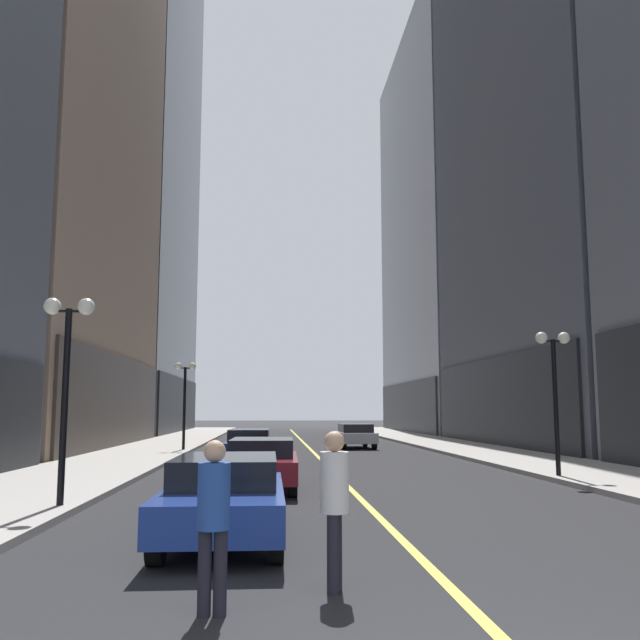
{
  "coord_description": "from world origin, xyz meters",
  "views": [
    {
      "loc": [
        -2.13,
        -4.21,
        2.08
      ],
      "look_at": [
        0.19,
        28.38,
        6.35
      ],
      "focal_mm": 38.72,
      "sensor_mm": 36.0,
      "label": 1
    }
  ],
  "objects_px": {
    "street_lamp_left_near": "(67,353)",
    "street_lamp_right_mid": "(554,371)",
    "car_blue": "(225,495)",
    "pedestrian_in_blue_hoodie": "(214,512)",
    "car_maroon": "(262,462)",
    "car_silver": "(355,435)",
    "car_navy": "(249,445)",
    "pedestrian_in_white_shirt": "(334,496)",
    "street_lamp_left_far": "(185,386)"
  },
  "relations": [
    {
      "from": "street_lamp_left_far",
      "to": "street_lamp_right_mid",
      "type": "bearing_deg",
      "value": -48.62
    },
    {
      "from": "car_maroon",
      "to": "car_navy",
      "type": "relative_size",
      "value": 0.96
    },
    {
      "from": "car_maroon",
      "to": "car_blue",
      "type": "bearing_deg",
      "value": -94.04
    },
    {
      "from": "car_blue",
      "to": "pedestrian_in_blue_hoodie",
      "type": "relative_size",
      "value": 2.69
    },
    {
      "from": "car_navy",
      "to": "street_lamp_right_mid",
      "type": "distance_m",
      "value": 12.25
    },
    {
      "from": "street_lamp_left_near",
      "to": "street_lamp_right_mid",
      "type": "xyz_separation_m",
      "value": [
        12.8,
        5.51,
        0.0
      ]
    },
    {
      "from": "car_silver",
      "to": "pedestrian_in_blue_hoodie",
      "type": "distance_m",
      "value": 31.17
    },
    {
      "from": "street_lamp_left_near",
      "to": "street_lamp_right_mid",
      "type": "distance_m",
      "value": 13.94
    },
    {
      "from": "car_silver",
      "to": "car_blue",
      "type": "bearing_deg",
      "value": -101.35
    },
    {
      "from": "street_lamp_left_far",
      "to": "pedestrian_in_white_shirt",
      "type": "bearing_deg",
      "value": -79.3
    },
    {
      "from": "pedestrian_in_white_shirt",
      "to": "car_maroon",
      "type": "bearing_deg",
      "value": 95.37
    },
    {
      "from": "street_lamp_right_mid",
      "to": "car_blue",
      "type": "bearing_deg",
      "value": -136.33
    },
    {
      "from": "car_blue",
      "to": "street_lamp_left_near",
      "type": "relative_size",
      "value": 1.07
    },
    {
      "from": "car_blue",
      "to": "street_lamp_right_mid",
      "type": "bearing_deg",
      "value": 43.67
    },
    {
      "from": "car_maroon",
      "to": "car_navy",
      "type": "bearing_deg",
      "value": 93.83
    },
    {
      "from": "car_navy",
      "to": "pedestrian_in_blue_hoodie",
      "type": "bearing_deg",
      "value": -89.28
    },
    {
      "from": "pedestrian_in_white_shirt",
      "to": "car_blue",
      "type": "bearing_deg",
      "value": 114.47
    },
    {
      "from": "car_blue",
      "to": "car_silver",
      "type": "distance_m",
      "value": 27.2
    },
    {
      "from": "car_navy",
      "to": "car_silver",
      "type": "bearing_deg",
      "value": 62.18
    },
    {
      "from": "car_maroon",
      "to": "pedestrian_in_blue_hoodie",
      "type": "xyz_separation_m",
      "value": [
        -0.36,
        -11.14,
        0.31
      ]
    },
    {
      "from": "car_blue",
      "to": "street_lamp_left_far",
      "type": "distance_m",
      "value": 23.76
    },
    {
      "from": "car_navy",
      "to": "car_maroon",
      "type": "bearing_deg",
      "value": -86.17
    },
    {
      "from": "car_blue",
      "to": "car_silver",
      "type": "height_order",
      "value": "same"
    },
    {
      "from": "car_blue",
      "to": "car_navy",
      "type": "height_order",
      "value": "same"
    },
    {
      "from": "car_maroon",
      "to": "car_navy",
      "type": "distance_m",
      "value": 9.24
    },
    {
      "from": "car_blue",
      "to": "street_lamp_left_near",
      "type": "height_order",
      "value": "street_lamp_left_near"
    },
    {
      "from": "pedestrian_in_blue_hoodie",
      "to": "street_lamp_right_mid",
      "type": "distance_m",
      "value": 15.93
    },
    {
      "from": "car_maroon",
      "to": "street_lamp_left_far",
      "type": "bearing_deg",
      "value": 104.0
    },
    {
      "from": "pedestrian_in_white_shirt",
      "to": "street_lamp_left_near",
      "type": "bearing_deg",
      "value": 127.51
    },
    {
      "from": "car_maroon",
      "to": "pedestrian_in_blue_hoodie",
      "type": "bearing_deg",
      "value": -91.86
    },
    {
      "from": "pedestrian_in_blue_hoodie",
      "to": "car_silver",
      "type": "bearing_deg",
      "value": 80.37
    },
    {
      "from": "car_maroon",
      "to": "street_lamp_right_mid",
      "type": "height_order",
      "value": "street_lamp_right_mid"
    },
    {
      "from": "street_lamp_left_near",
      "to": "pedestrian_in_white_shirt",
      "type": "bearing_deg",
      "value": -52.49
    },
    {
      "from": "pedestrian_in_blue_hoodie",
      "to": "street_lamp_left_near",
      "type": "bearing_deg",
      "value": 116.61
    },
    {
      "from": "car_silver",
      "to": "pedestrian_in_white_shirt",
      "type": "xyz_separation_m",
      "value": [
        -3.88,
        -29.9,
        0.36
      ]
    },
    {
      "from": "car_blue",
      "to": "car_maroon",
      "type": "xyz_separation_m",
      "value": [
        0.5,
        7.08,
        -0.0
      ]
    },
    {
      "from": "pedestrian_in_blue_hoodie",
      "to": "street_lamp_left_near",
      "type": "xyz_separation_m",
      "value": [
        -3.69,
        7.37,
        2.22
      ]
    },
    {
      "from": "car_navy",
      "to": "street_lamp_left_near",
      "type": "distance_m",
      "value": 13.67
    },
    {
      "from": "car_navy",
      "to": "street_lamp_left_near",
      "type": "bearing_deg",
      "value": -104.82
    },
    {
      "from": "car_blue",
      "to": "street_lamp_right_mid",
      "type": "height_order",
      "value": "street_lamp_right_mid"
    },
    {
      "from": "street_lamp_left_far",
      "to": "car_navy",
      "type": "bearing_deg",
      "value": -64.01
    },
    {
      "from": "car_maroon",
      "to": "pedestrian_in_white_shirt",
      "type": "xyz_separation_m",
      "value": [
        0.97,
        -10.32,
        0.35
      ]
    },
    {
      "from": "car_silver",
      "to": "street_lamp_left_near",
      "type": "relative_size",
      "value": 0.98
    },
    {
      "from": "car_silver",
      "to": "pedestrian_in_white_shirt",
      "type": "bearing_deg",
      "value": -97.4
    },
    {
      "from": "car_navy",
      "to": "street_lamp_right_mid",
      "type": "relative_size",
      "value": 1.08
    },
    {
      "from": "street_lamp_left_far",
      "to": "street_lamp_right_mid",
      "type": "relative_size",
      "value": 1.0
    },
    {
      "from": "pedestrian_in_blue_hoodie",
      "to": "street_lamp_left_far",
      "type": "relative_size",
      "value": 0.4
    },
    {
      "from": "car_blue",
      "to": "pedestrian_in_white_shirt",
      "type": "bearing_deg",
      "value": -65.53
    },
    {
      "from": "car_silver",
      "to": "street_lamp_right_mid",
      "type": "distance_m",
      "value": 18.44
    },
    {
      "from": "street_lamp_right_mid",
      "to": "street_lamp_left_far",
      "type": "bearing_deg",
      "value": 131.38
    }
  ]
}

